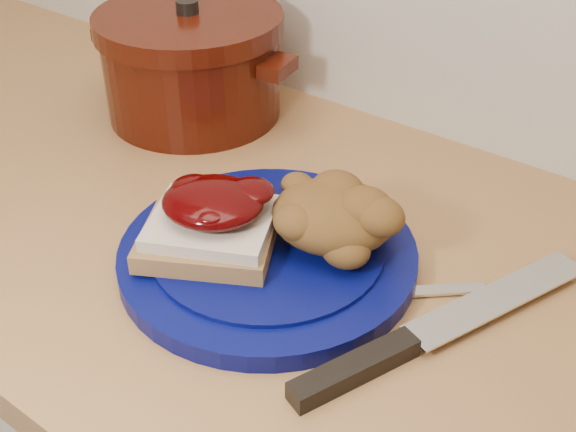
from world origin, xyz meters
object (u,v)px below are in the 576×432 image
Objects in this scene: pepper_grinder at (160,58)px; dutch_oven at (192,64)px; butter_knife at (394,293)px; chef_knife at (396,348)px; plate at (268,255)px.

dutch_oven is at bearing 0.00° from pepper_grinder.
dutch_oven is (-0.41, 0.16, 0.07)m from butter_knife.
chef_knife is 1.07× the size of dutch_oven.
pepper_grinder is at bearing 149.81° from plate.
chef_knife is 1.78× the size of butter_knife.
plate is at bearing -35.14° from dutch_oven.
plate is 0.40m from pepper_grinder.
pepper_grinder is at bearing 86.63° from chef_knife.
butter_knife is 0.60× the size of dutch_oven.
butter_knife is 0.44m from dutch_oven.
butter_knife is at bearing -22.07° from dutch_oven.
chef_knife is 0.51m from dutch_oven.
butter_knife is (0.13, 0.03, -0.01)m from plate.
dutch_oven is at bearing 144.86° from plate.
dutch_oven is 2.29× the size of pepper_grinder.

